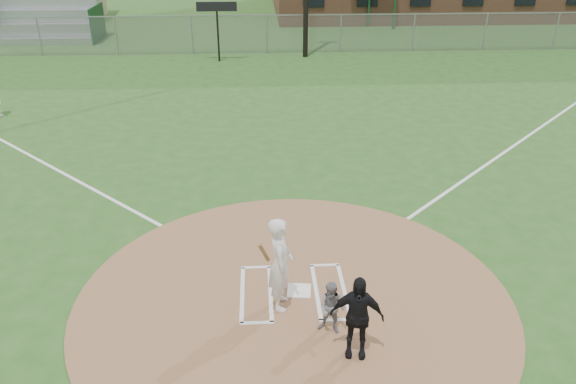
{
  "coord_description": "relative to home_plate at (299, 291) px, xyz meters",
  "views": [
    {
      "loc": [
        -0.62,
        -8.85,
        6.6
      ],
      "look_at": [
        0.0,
        2.0,
        1.3
      ],
      "focal_mm": 35.0,
      "sensor_mm": 36.0,
      "label": 1
    }
  ],
  "objects": [
    {
      "name": "ground",
      "position": [
        -0.11,
        -0.16,
        -0.04
      ],
      "size": [
        140.0,
        140.0,
        0.0
      ],
      "primitive_type": "plane",
      "color": "#28551D",
      "rests_on": "ground"
    },
    {
      "name": "dirt_circle",
      "position": [
        -0.11,
        -0.16,
        -0.03
      ],
      "size": [
        8.4,
        8.4,
        0.02
      ],
      "primitive_type": "cylinder",
      "color": "#996D48",
      "rests_on": "ground"
    },
    {
      "name": "home_plate",
      "position": [
        0.0,
        0.0,
        0.0
      ],
      "size": [
        0.51,
        0.51,
        0.03
      ],
      "primitive_type": "cube",
      "rotation": [
        0.0,
        0.0,
        -0.12
      ],
      "color": "white",
      "rests_on": "dirt_circle"
    },
    {
      "name": "foul_line_first",
      "position": [
        8.89,
        8.84,
        -0.03
      ],
      "size": [
        17.04,
        17.04,
        0.01
      ],
      "primitive_type": "cube",
      "rotation": [
        0.0,
        0.0,
        -0.79
      ],
      "color": "white",
      "rests_on": "ground"
    },
    {
      "name": "foul_line_third",
      "position": [
        -9.11,
        8.84,
        -0.03
      ],
      "size": [
        17.04,
        17.04,
        0.01
      ],
      "primitive_type": "cube",
      "rotation": [
        0.0,
        0.0,
        0.79
      ],
      "color": "white",
      "rests_on": "ground"
    },
    {
      "name": "catcher",
      "position": [
        0.48,
        -1.2,
        0.48
      ],
      "size": [
        0.59,
        0.54,
        1.0
      ],
      "primitive_type": "imported",
      "rotation": [
        0.0,
        0.0,
        -0.4
      ],
      "color": "gray",
      "rests_on": "dirt_circle"
    },
    {
      "name": "umpire",
      "position": [
        0.8,
        -1.78,
        0.74
      ],
      "size": [
        0.94,
        0.53,
        1.52
      ],
      "primitive_type": "imported",
      "rotation": [
        0.0,
        0.0,
        -0.18
      ],
      "color": "black",
      "rests_on": "dirt_circle"
    },
    {
      "name": "batters_boxes",
      "position": [
        -0.11,
        -0.01,
        -0.01
      ],
      "size": [
        2.08,
        1.88,
        0.01
      ],
      "color": "white",
      "rests_on": "dirt_circle"
    },
    {
      "name": "batter_at_plate",
      "position": [
        -0.38,
        -0.41,
        0.91
      ],
      "size": [
        0.66,
        1.05,
        1.85
      ],
      "color": "white",
      "rests_on": "dirt_circle"
    },
    {
      "name": "outfield_fence",
      "position": [
        -0.11,
        21.84,
        0.98
      ],
      "size": [
        56.08,
        0.08,
        2.03
      ],
      "color": "slate",
      "rests_on": "ground"
    },
    {
      "name": "bleachers",
      "position": [
        -13.11,
        26.04,
        1.55
      ],
      "size": [
        6.08,
        3.2,
        3.2
      ],
      "color": "#B7BABF",
      "rests_on": "ground"
    },
    {
      "name": "scoreboard_sign",
      "position": [
        -2.61,
        20.04,
        2.35
      ],
      "size": [
        2.0,
        0.1,
        2.93
      ],
      "color": "black",
      "rests_on": "ground"
    }
  ]
}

